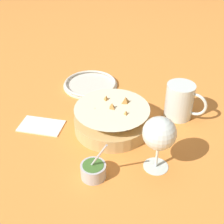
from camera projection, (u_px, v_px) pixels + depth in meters
The scene contains 7 objects.
ground_plane at pixel (104, 122), 0.96m from camera, with size 4.00×4.00×0.00m, color orange.
food_basket at pixel (112, 119), 0.91m from camera, with size 0.22×0.22×0.09m.
sauce_cup at pixel (93, 170), 0.76m from camera, with size 0.07×0.06×0.12m.
wine_glass at pixel (159, 135), 0.74m from camera, with size 0.08×0.08×0.15m.
beer_mug at pixel (180, 102), 0.95m from camera, with size 0.13×0.09×0.11m.
side_plate at pixel (90, 84), 1.13m from camera, with size 0.20×0.20×0.01m.
napkin at pixel (41, 125), 0.94m from camera, with size 0.15×0.11×0.01m.
Camera 1 is at (0.39, -0.65, 0.58)m, focal length 50.00 mm.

